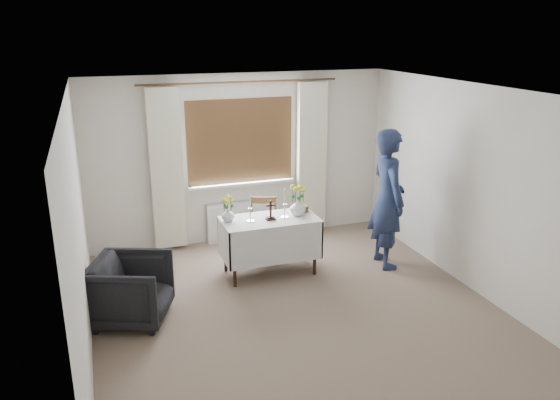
% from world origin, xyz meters
% --- Properties ---
extents(ground, '(5.00, 5.00, 0.00)m').
position_xyz_m(ground, '(0.00, 0.00, 0.00)').
color(ground, '#87715D').
rests_on(ground, ground).
extents(altar_table, '(1.24, 0.64, 0.76)m').
position_xyz_m(altar_table, '(0.02, 1.15, 0.38)').
color(altar_table, white).
rests_on(altar_table, ground).
extents(wooden_chair, '(0.50, 0.50, 0.85)m').
position_xyz_m(wooden_chair, '(0.09, 1.68, 0.42)').
color(wooden_chair, brown).
rests_on(wooden_chair, ground).
extents(armchair, '(1.03, 1.02, 0.73)m').
position_xyz_m(armchair, '(-1.80, 0.50, 0.37)').
color(armchair, black).
rests_on(armchair, ground).
extents(person, '(0.51, 0.72, 1.88)m').
position_xyz_m(person, '(1.59, 0.91, 0.94)').
color(person, navy).
rests_on(person, ground).
extents(radiator, '(1.10, 0.10, 0.60)m').
position_xyz_m(radiator, '(0.00, 2.42, 0.30)').
color(radiator, silver).
rests_on(radiator, ground).
extents(wooden_cross, '(0.13, 0.09, 0.26)m').
position_xyz_m(wooden_cross, '(0.02, 1.11, 0.89)').
color(wooden_cross, black).
rests_on(wooden_cross, altar_table).
extents(candlestick_left, '(0.12, 0.12, 0.36)m').
position_xyz_m(candlestick_left, '(-0.25, 1.14, 0.94)').
color(candlestick_left, silver).
rests_on(candlestick_left, altar_table).
extents(candlestick_right, '(0.13, 0.13, 0.38)m').
position_xyz_m(candlestick_right, '(0.22, 1.13, 0.95)').
color(candlestick_right, silver).
rests_on(candlestick_right, altar_table).
extents(flower_vase_left, '(0.18, 0.18, 0.17)m').
position_xyz_m(flower_vase_left, '(-0.51, 1.24, 0.85)').
color(flower_vase_left, silver).
rests_on(flower_vase_left, altar_table).
extents(flower_vase_right, '(0.27, 0.27, 0.22)m').
position_xyz_m(flower_vase_right, '(0.41, 1.17, 0.87)').
color(flower_vase_right, silver).
rests_on(flower_vase_right, altar_table).
extents(wicker_basket, '(0.29, 0.29, 0.08)m').
position_xyz_m(wicker_basket, '(0.50, 1.31, 0.80)').
color(wicker_basket, brown).
rests_on(wicker_basket, altar_table).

